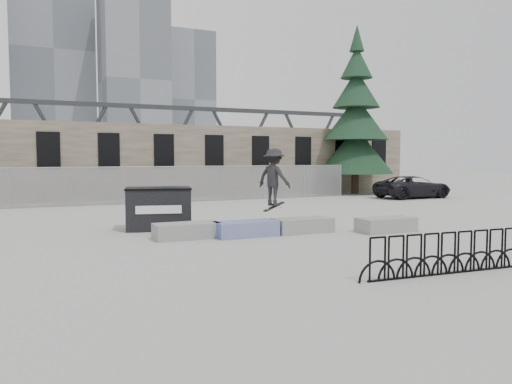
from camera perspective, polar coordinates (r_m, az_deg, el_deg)
ground at (r=16.56m, az=2.60°, el=-4.74°), size 120.00×120.00×0.00m
stone_wall at (r=31.68m, az=-11.02°, el=3.46°), size 36.00×2.58×4.50m
chainlink_fence at (r=28.10m, az=-9.17°, el=0.93°), size 22.06×0.06×2.02m
planter_far_left at (r=15.61m, az=-7.93°, el=-4.33°), size 2.00×0.90×0.48m
planter_center_left at (r=15.88m, az=-1.18°, el=-4.15°), size 2.00×0.90×0.48m
planter_center_right at (r=16.77m, az=5.36°, el=-3.73°), size 2.00×0.90×0.48m
planter_offset at (r=17.40m, az=14.65°, el=-3.57°), size 2.00×0.90×0.48m
dumpster at (r=17.68m, az=-11.06°, el=-1.84°), size 2.48×1.84×1.47m
bike_rack at (r=11.56m, az=21.12°, el=-6.62°), size 4.48×0.34×0.90m
spruce_tree at (r=35.21m, az=11.34°, el=7.52°), size 5.16×5.16×11.50m
skyline_towers at (r=110.07m, az=-21.57°, el=13.28°), size 58.00×28.00×48.00m
truss_bridge at (r=71.73m, az=-10.62°, el=5.22°), size 70.00×3.00×9.80m
suv at (r=32.23m, az=17.50°, el=0.56°), size 4.94×2.33×1.37m
skateboarder at (r=16.57m, az=2.08°, el=1.70°), size 1.20×1.42×2.09m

